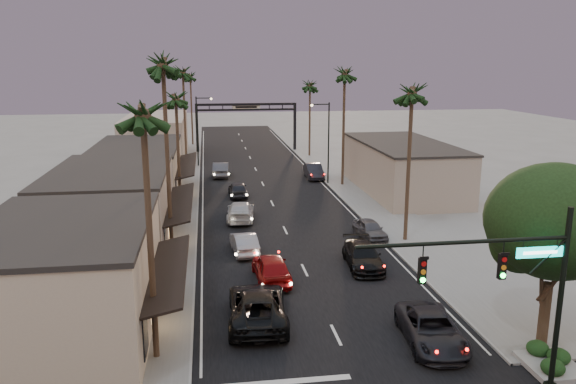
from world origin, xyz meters
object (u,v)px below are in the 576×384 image
object	(u,v)px
palm_lc	(176,94)
palm_rb	(345,70)
oncoming_silver	(244,243)
oncoming_pickup	(257,306)
streetlight_right	(326,136)
palm_far	(190,74)
palm_rc	(310,83)
curbside_black	(363,256)
palm_lb	(163,59)
streetlight_left	(199,125)
arch	(246,115)
palm_ra	(412,87)
curbside_near	(431,329)
traffic_signal	(518,277)
palm_la	(142,105)
oncoming_red	(271,268)
palm_ld	(183,69)
corner_tree	(556,226)

from	to	relation	value
palm_lc	palm_rb	world-z (taller)	palm_rb
oncoming_silver	oncoming_pickup	bearing A→B (deg)	84.53
streetlight_right	oncoming_silver	size ratio (longest dim) A/B	2.02
palm_far	oncoming_pickup	world-z (taller)	palm_far
streetlight_right	palm_rc	distance (m)	19.75
curbside_black	palm_lb	bearing A→B (deg)	170.66
streetlight_left	palm_far	world-z (taller)	palm_far
arch	palm_ra	xyz separation A→B (m)	(8.60, -46.00, 5.91)
palm_far	curbside_near	distance (m)	71.44
palm_lb	oncoming_pickup	size ratio (longest dim) A/B	2.39
palm_ra	curbside_black	distance (m)	12.67
curbside_near	oncoming_silver	bearing A→B (deg)	124.14
traffic_signal	palm_lc	xyz separation A→B (m)	(-14.29, 32.00, 5.39)
palm_rb	palm_rc	size ratio (longest dim) A/B	1.16
traffic_signal	palm_la	size ratio (longest dim) A/B	0.64
oncoming_red	curbside_black	world-z (taller)	oncoming_red
palm_la	oncoming_pickup	bearing A→B (deg)	31.72
traffic_signal	oncoming_red	size ratio (longest dim) A/B	1.70
streetlight_right	palm_ld	distance (m)	19.78
curbside_black	corner_tree	bearing A→B (deg)	-60.29
arch	streetlight_right	bearing A→B (deg)	-74.53
palm_lb	palm_rc	distance (m)	45.48
curbside_near	traffic_signal	bearing A→B (deg)	-67.34
corner_tree	streetlight_left	distance (m)	53.15
corner_tree	palm_rc	size ratio (longest dim) A/B	0.72
streetlight_left	palm_rc	distance (m)	17.42
palm_ra	palm_far	size ratio (longest dim) A/B	1.00
palm_ld	palm_rc	bearing A→B (deg)	27.62
arch	palm_rc	bearing A→B (deg)	-34.89
traffic_signal	palm_ld	distance (m)	53.47
streetlight_right	streetlight_left	distance (m)	18.99
palm_far	curbside_near	bearing A→B (deg)	-79.73
corner_tree	palm_lb	world-z (taller)	palm_lb
arch	traffic_signal	bearing A→B (deg)	-85.07
streetlight_right	palm_ra	distance (m)	21.94
palm_ra	oncoming_silver	world-z (taller)	palm_ra
palm_ra	curbside_near	size ratio (longest dim) A/B	2.42
palm_far	oncoming_silver	world-z (taller)	palm_far
palm_lc	palm_ld	xyz separation A→B (m)	(0.00, 19.00, 1.95)
corner_tree	palm_far	bearing A→B (deg)	104.14
palm_lb	curbside_black	xyz separation A→B (m)	(12.50, -2.97, -12.61)
palm_lb	oncoming_silver	xyz separation A→B (m)	(4.96, 1.02, -12.65)
palm_la	palm_rb	xyz separation A→B (m)	(17.20, 35.00, 0.97)
streetlight_left	corner_tree	bearing A→B (deg)	-72.03
streetlight_left	oncoming_red	bearing A→B (deg)	-83.54
corner_tree	curbside_near	world-z (taller)	corner_tree
oncoming_pickup	curbside_near	bearing A→B (deg)	159.55
palm_ld	oncoming_silver	world-z (taller)	palm_ld
palm_ra	curbside_near	distance (m)	19.32
palm_ld	curbside_near	size ratio (longest dim) A/B	2.60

